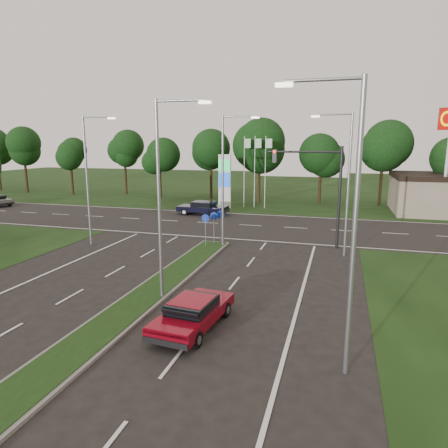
# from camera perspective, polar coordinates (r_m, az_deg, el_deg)

# --- Properties ---
(ground) EXTENTS (160.00, 160.00, 0.00)m
(ground) POSITION_cam_1_polar(r_m,az_deg,el_deg) (15.02, -21.98, -17.84)
(ground) COLOR black
(ground) RESTS_ON ground
(verge_far) EXTENTS (160.00, 50.00, 0.02)m
(verge_far) POSITION_cam_1_polar(r_m,az_deg,el_deg) (66.04, 8.83, 5.02)
(verge_far) COLOR black
(verge_far) RESTS_ON ground
(cross_road) EXTENTS (160.00, 12.00, 0.02)m
(cross_road) POSITION_cam_1_polar(r_m,az_deg,el_deg) (35.87, 2.22, -0.11)
(cross_road) COLOR black
(cross_road) RESTS_ON ground
(median_kerb) EXTENTS (2.00, 26.00, 0.12)m
(median_kerb) POSITION_cam_1_polar(r_m,az_deg,el_deg) (17.93, -13.95, -12.20)
(median_kerb) COLOR slate
(median_kerb) RESTS_ON ground
(streetlight_median_near) EXTENTS (2.53, 0.22, 9.00)m
(streetlight_median_near) POSITION_cam_1_polar(r_m,az_deg,el_deg) (17.89, -8.72, 4.66)
(streetlight_median_near) COLOR gray
(streetlight_median_near) RESTS_ON ground
(streetlight_median_far) EXTENTS (2.53, 0.22, 9.00)m
(streetlight_median_far) POSITION_cam_1_polar(r_m,az_deg,el_deg) (27.24, 0.22, 7.05)
(streetlight_median_far) COLOR gray
(streetlight_median_far) RESTS_ON ground
(streetlight_left_far) EXTENTS (2.53, 0.22, 9.00)m
(streetlight_left_far) POSITION_cam_1_polar(r_m,az_deg,el_deg) (29.47, -18.70, 6.78)
(streetlight_left_far) COLOR gray
(streetlight_left_far) RESTS_ON ground
(streetlight_right_far) EXTENTS (2.53, 0.22, 9.00)m
(streetlight_right_far) POSITION_cam_1_polar(r_m,az_deg,el_deg) (26.18, 16.96, 6.39)
(streetlight_right_far) COLOR gray
(streetlight_right_far) RESTS_ON ground
(streetlight_right_near) EXTENTS (2.53, 0.22, 9.00)m
(streetlight_right_near) POSITION_cam_1_polar(r_m,az_deg,el_deg) (12.28, 17.34, 1.25)
(streetlight_right_near) COLOR gray
(streetlight_right_near) RESTS_ON ground
(traffic_signal) EXTENTS (5.10, 0.42, 7.00)m
(traffic_signal) POSITION_cam_1_polar(r_m,az_deg,el_deg) (28.24, 13.60, 6.02)
(traffic_signal) COLOR black
(traffic_signal) RESTS_ON ground
(median_signs) EXTENTS (1.16, 1.76, 2.38)m
(median_signs) POSITION_cam_1_polar(r_m,az_deg,el_deg) (28.36, -1.50, 0.35)
(median_signs) COLOR gray
(median_signs) RESTS_ON ground
(gas_pylon) EXTENTS (5.80, 1.26, 8.00)m
(gas_pylon) POSITION_cam_1_polar(r_m,az_deg,el_deg) (45.04, 0.38, 6.35)
(gas_pylon) COLOR silver
(gas_pylon) RESTS_ON ground
(treeline_far) EXTENTS (6.00, 6.00, 9.90)m
(treeline_far) POSITION_cam_1_polar(r_m,az_deg,el_deg) (50.74, 6.87, 10.94)
(treeline_far) COLOR black
(treeline_far) RESTS_ON ground
(red_sedan) EXTENTS (2.21, 4.56, 1.21)m
(red_sedan) POSITION_cam_1_polar(r_m,az_deg,el_deg) (16.05, -4.44, -12.45)
(red_sedan) COLOR maroon
(red_sedan) RESTS_ON ground
(navy_sedan) EXTENTS (5.10, 2.26, 1.38)m
(navy_sedan) POSITION_cam_1_polar(r_m,az_deg,el_deg) (40.89, -3.04, 2.36)
(navy_sedan) COLOR black
(navy_sedan) RESTS_ON ground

